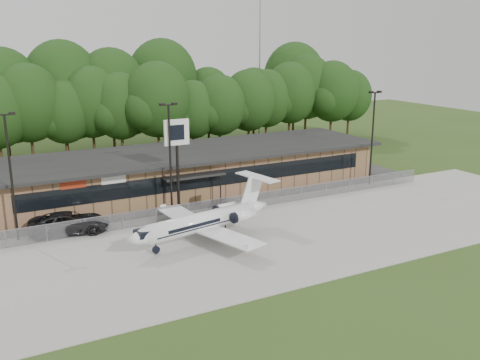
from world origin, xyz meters
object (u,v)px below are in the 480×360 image
terminal (191,169)px  pole_sign (177,142)px  business_jet (205,222)px  suv (69,223)px

terminal → pole_sign: (-4.22, -7.14, 4.49)m
business_jet → pole_sign: 8.91m
terminal → suv: terminal is taller
pole_sign → business_jet: bearing=-94.3°
terminal → business_jet: business_jet is taller
pole_sign → terminal: bearing=60.2°
terminal → suv: 16.04m
suv → pole_sign: bearing=-76.5°
business_jet → pole_sign: (0.64, 7.32, 5.04)m
suv → business_jet: bearing=-116.1°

